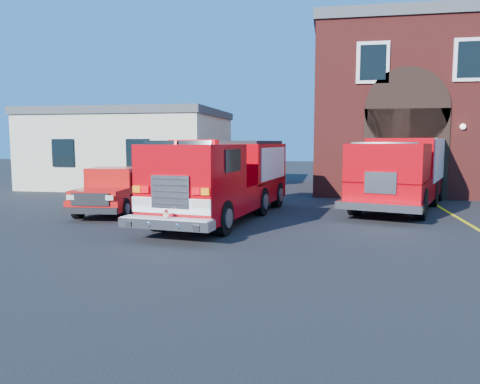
% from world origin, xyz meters
% --- Properties ---
extents(ground, '(100.00, 100.00, 0.00)m').
position_xyz_m(ground, '(0.00, 0.00, 0.00)').
color(ground, black).
rests_on(ground, ground).
extents(parking_stripe_mid, '(0.12, 3.00, 0.01)m').
position_xyz_m(parking_stripe_mid, '(6.50, 4.00, 0.00)').
color(parking_stripe_mid, yellow).
rests_on(parking_stripe_mid, ground).
extents(parking_stripe_far, '(0.12, 3.00, 0.01)m').
position_xyz_m(parking_stripe_far, '(6.50, 7.00, 0.00)').
color(parking_stripe_far, yellow).
rests_on(parking_stripe_far, ground).
extents(fire_station, '(15.20, 10.20, 8.45)m').
position_xyz_m(fire_station, '(8.99, 13.98, 4.25)').
color(fire_station, maroon).
rests_on(fire_station, ground).
extents(side_building, '(10.20, 8.20, 4.35)m').
position_xyz_m(side_building, '(-9.00, 13.00, 2.20)').
color(side_building, beige).
rests_on(side_building, ground).
extents(fire_engine, '(3.53, 8.73, 2.61)m').
position_xyz_m(fire_engine, '(-1.20, 2.59, 1.35)').
color(fire_engine, black).
rests_on(fire_engine, ground).
extents(pickup_truck, '(2.21, 5.13, 1.63)m').
position_xyz_m(pickup_truck, '(-5.38, 3.21, 0.77)').
color(pickup_truck, black).
rests_on(pickup_truck, ground).
extents(secondary_truck, '(4.91, 8.67, 2.69)m').
position_xyz_m(secondary_truck, '(4.99, 6.36, 1.47)').
color(secondary_truck, black).
rests_on(secondary_truck, ground).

